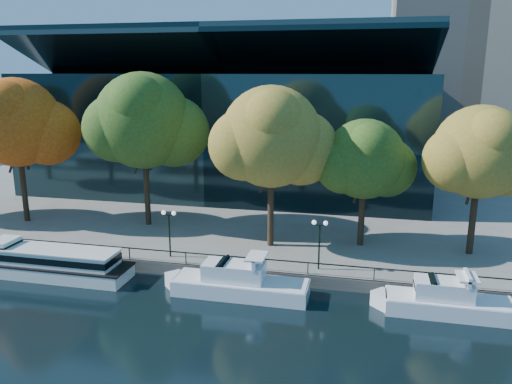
% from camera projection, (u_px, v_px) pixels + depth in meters
% --- Properties ---
extents(ground, '(160.00, 160.00, 0.00)m').
position_uv_depth(ground, '(172.00, 292.00, 37.97)').
color(ground, black).
rests_on(ground, ground).
extents(promenade, '(90.00, 67.08, 1.00)m').
position_uv_depth(promenade, '(266.00, 183.00, 72.32)').
color(promenade, slate).
rests_on(promenade, ground).
extents(railing, '(88.20, 0.08, 0.99)m').
position_uv_depth(railing, '(186.00, 253.00, 40.59)').
color(railing, black).
rests_on(railing, promenade).
extents(convention_building, '(50.00, 24.57, 21.43)m').
position_uv_depth(convention_building, '(231.00, 131.00, 66.92)').
color(convention_building, black).
rests_on(convention_building, ground).
extents(tour_boat, '(14.97, 3.34, 2.84)m').
position_uv_depth(tour_boat, '(45.00, 261.00, 40.73)').
color(tour_boat, white).
rests_on(tour_boat, ground).
extents(cruiser_near, '(11.22, 2.89, 3.25)m').
position_uv_depth(cruiser_near, '(235.00, 282.00, 37.26)').
color(cruiser_near, white).
rests_on(cruiser_near, ground).
extents(cruiser_far, '(9.54, 2.64, 3.12)m').
position_uv_depth(cruiser_far, '(443.00, 300.00, 34.34)').
color(cruiser_far, white).
rests_on(cruiser_far, ground).
extents(tree_1, '(11.14, 9.14, 14.75)m').
position_uv_depth(tree_1, '(18.00, 124.00, 49.98)').
color(tree_1, black).
rests_on(tree_1, promenade).
extents(tree_2, '(11.79, 9.67, 15.31)m').
position_uv_depth(tree_2, '(145.00, 123.00, 48.68)').
color(tree_2, black).
rests_on(tree_2, promenade).
extents(tree_3, '(10.98, 9.00, 14.23)m').
position_uv_depth(tree_3, '(273.00, 139.00, 42.75)').
color(tree_3, black).
rests_on(tree_3, promenade).
extents(tree_4, '(8.76, 7.18, 11.38)m').
position_uv_depth(tree_4, '(366.00, 161.00, 43.33)').
color(tree_4, black).
rests_on(tree_4, promenade).
extents(tree_5, '(9.67, 7.93, 12.72)m').
position_uv_depth(tree_5, '(482.00, 154.00, 40.95)').
color(tree_5, black).
rests_on(tree_5, promenade).
extents(lamp_1, '(1.26, 0.36, 4.03)m').
position_uv_depth(lamp_1, '(169.00, 223.00, 41.68)').
color(lamp_1, black).
rests_on(lamp_1, promenade).
extents(lamp_2, '(1.26, 0.36, 4.03)m').
position_uv_depth(lamp_2, '(320.00, 233.00, 39.01)').
color(lamp_2, black).
rests_on(lamp_2, promenade).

